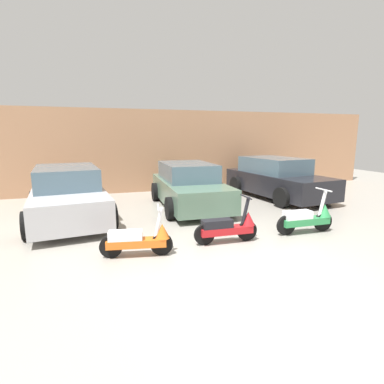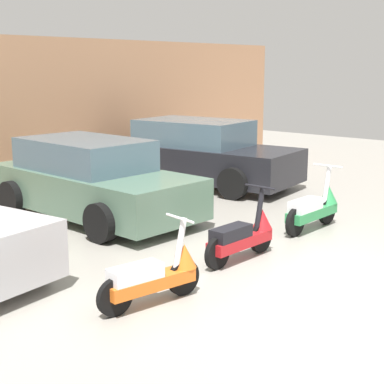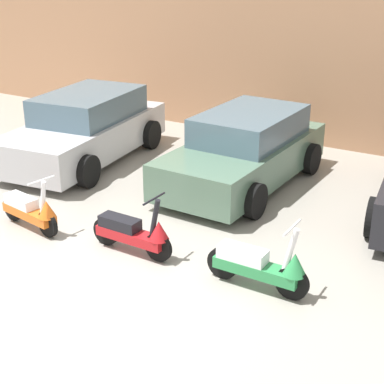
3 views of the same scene
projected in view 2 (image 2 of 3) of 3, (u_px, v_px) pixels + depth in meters
name	position (u px, v px, depth m)	size (l,w,h in m)	color
ground_plane	(307.00, 281.00, 7.26)	(28.00, 28.00, 0.00)	#9E998E
scooter_front_left	(155.00, 275.00, 6.51)	(1.34, 0.52, 0.94)	black
scooter_front_right	(243.00, 235.00, 8.01)	(1.40, 0.50, 0.97)	black
scooter_front_center	(314.00, 208.00, 9.50)	(1.45, 0.52, 1.01)	black
car_rear_center	(92.00, 180.00, 10.20)	(2.03, 4.06, 1.36)	#51705B
car_rear_right	(201.00, 154.00, 13.03)	(2.43, 4.39, 1.43)	black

